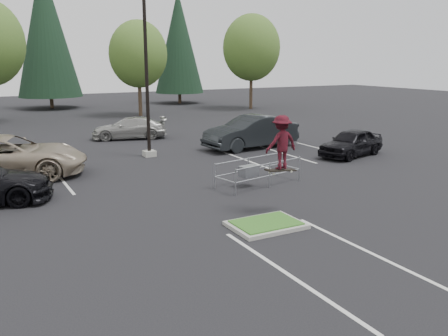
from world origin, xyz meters
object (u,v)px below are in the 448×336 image
cart_corral (251,171)px  skateboarder (281,143)px  conif_b (46,30)px  car_l_tan (6,156)px  conif_c (179,42)px  car_r_charc (251,132)px  decid_d (251,50)px  car_r_black (352,143)px  light_pole (146,69)px  decid_c (138,56)px  car_far_silver (130,128)px

cart_corral → skateboarder: skateboarder is taller
conif_b → car_l_tan: (-6.50, -29.83, -6.93)m
conif_c → car_l_tan: (-20.50, -28.83, -5.93)m
cart_corral → car_r_charc: size_ratio=0.68×
decid_d → car_r_black: (-7.99, -23.33, -5.19)m
light_pole → decid_c: size_ratio=1.21×
light_pole → conif_c: bearing=63.9°
car_r_black → conif_b: bearing=-178.6°
light_pole → car_r_black: 11.40m
decid_d → conif_c: 10.04m
car_r_black → car_far_silver: 13.98m
light_pole → car_r_charc: size_ratio=1.79×
decid_d → car_r_charc: 22.62m
skateboarder → car_r_charc: (5.30, 10.50, -1.45)m
decid_c → car_l_tan: 23.28m
cart_corral → car_r_black: (7.90, 2.69, 0.07)m
conif_c → decid_c: bearing=-129.6°
conif_c → car_l_tan: bearing=-125.4°
decid_d → car_l_tan: (-24.49, -19.67, -4.99)m
decid_c → car_r_black: bearing=-80.0°
conif_c → skateboarder: conif_c is taller
decid_c → cart_corral: 26.23m
conif_b → conif_c: size_ratio=1.16×
skateboarder → cart_corral: bearing=-106.1°
conif_c → car_r_charc: bearing=-105.0°
car_r_charc → car_r_black: 5.70m
light_pole → skateboarder: size_ratio=5.26×
decid_d → skateboarder: bearing=-119.8°
decid_d → car_r_charc: (-11.49, -18.83, -4.98)m
decid_d → conif_b: size_ratio=0.65×
decid_d → car_l_tan: size_ratio=1.43×
light_pole → car_r_black: size_ratio=2.40×
car_l_tan → car_r_black: (16.50, -3.67, -0.20)m
skateboarder → car_far_silver: bearing=-91.5°
cart_corral → car_far_silver: car_far_silver is taller
car_r_black → car_far_silver: (-8.64, 11.00, -0.03)m
decid_c → conif_c: bearing=50.4°
car_far_silver → decid_c: bearing=174.4°
light_pole → decid_d: (17.49, 18.33, 1.35)m
skateboarder → car_far_silver: size_ratio=0.41×
light_pole → conif_c: 30.72m
light_pole → conif_b: (-0.50, 28.50, 3.29)m
conif_c → car_r_charc: conif_c is taller
conif_c → car_r_black: conif_c is taller
decid_d → car_r_charc: decid_d is taller
car_l_tan → car_r_charc: (13.00, 0.83, 0.01)m
decid_c → decid_d: size_ratio=0.89×
car_r_charc → decid_d: bearing=143.2°
car_r_black → decid_d: bearing=145.8°
car_far_silver → cart_corral: bearing=18.9°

